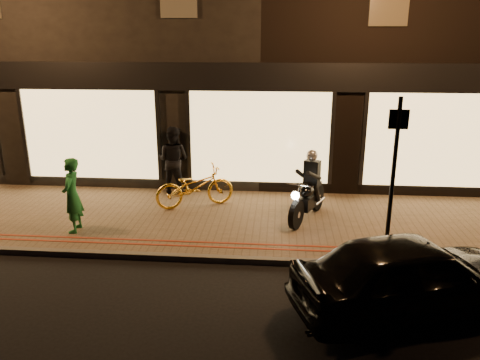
% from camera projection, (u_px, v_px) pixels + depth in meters
% --- Properties ---
extents(ground, '(90.00, 90.00, 0.00)m').
position_uv_depth(ground, '(249.00, 264.00, 8.83)').
color(ground, black).
rests_on(ground, ground).
extents(sidewalk, '(50.00, 4.00, 0.12)m').
position_uv_depth(sidewalk, '(255.00, 221.00, 10.71)').
color(sidewalk, brown).
rests_on(sidewalk, ground).
extents(kerb_stone, '(50.00, 0.14, 0.12)m').
position_uv_depth(kerb_stone, '(249.00, 260.00, 8.86)').
color(kerb_stone, '#59544C').
rests_on(kerb_stone, ground).
extents(red_kerb_lines, '(50.00, 0.26, 0.01)m').
position_uv_depth(red_kerb_lines, '(251.00, 246.00, 9.31)').
color(red_kerb_lines, maroon).
rests_on(red_kerb_lines, sidewalk).
extents(building_row, '(48.00, 10.11, 8.50)m').
position_uv_depth(building_row, '(267.00, 32.00, 16.13)').
color(building_row, black).
rests_on(building_row, ground).
extents(motorcycle, '(0.94, 1.82, 1.59)m').
position_uv_depth(motorcycle, '(308.00, 193.00, 10.58)').
color(motorcycle, black).
rests_on(motorcycle, sidewalk).
extents(sign_post, '(0.35, 0.08, 3.00)m').
position_uv_depth(sign_post, '(394.00, 170.00, 8.52)').
color(sign_post, black).
rests_on(sign_post, sidewalk).
extents(bicycle_gold, '(2.03, 1.41, 1.01)m').
position_uv_depth(bicycle_gold, '(195.00, 187.00, 11.35)').
color(bicycle_gold, gold).
rests_on(bicycle_gold, sidewalk).
extents(person_green, '(0.44, 0.62, 1.61)m').
position_uv_depth(person_green, '(72.00, 195.00, 9.82)').
color(person_green, '#1D6D31').
rests_on(person_green, sidewalk).
extents(person_dark, '(1.01, 0.87, 1.78)m').
position_uv_depth(person_dark, '(173.00, 160.00, 12.29)').
color(person_dark, black).
rests_on(person_dark, sidewalk).
extents(parked_car, '(4.05, 2.68, 1.28)m').
position_uv_depth(parked_car, '(413.00, 276.00, 7.11)').
color(parked_car, black).
rests_on(parked_car, ground).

